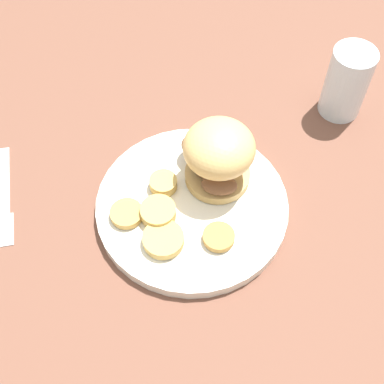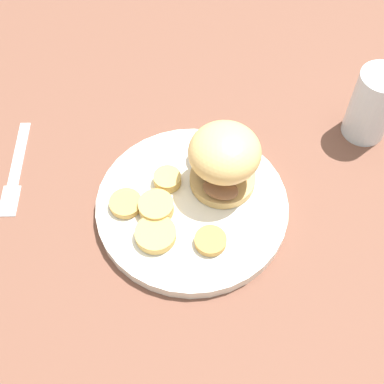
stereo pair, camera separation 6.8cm
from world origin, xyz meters
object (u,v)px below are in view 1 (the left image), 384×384
(sandwich, at_px, (218,154))
(drinking_glass, at_px, (347,83))
(dinner_plate, at_px, (192,206))
(fork, at_px, (4,196))

(sandwich, xyz_separation_m, drinking_glass, (-0.24, -0.02, -0.01))
(drinking_glass, bearing_deg, dinner_plate, 7.46)
(drinking_glass, bearing_deg, fork, -13.13)
(sandwich, height_order, drinking_glass, sandwich)
(dinner_plate, bearing_deg, sandwich, -160.54)
(fork, bearing_deg, drinking_glass, 166.87)
(sandwich, relative_size, drinking_glass, 1.13)
(dinner_plate, bearing_deg, drinking_glass, -172.54)
(dinner_plate, relative_size, fork, 1.60)
(dinner_plate, distance_m, drinking_glass, 0.29)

